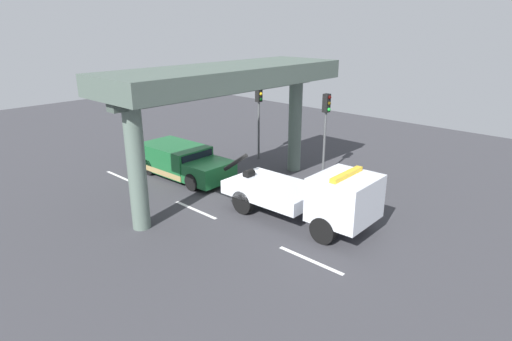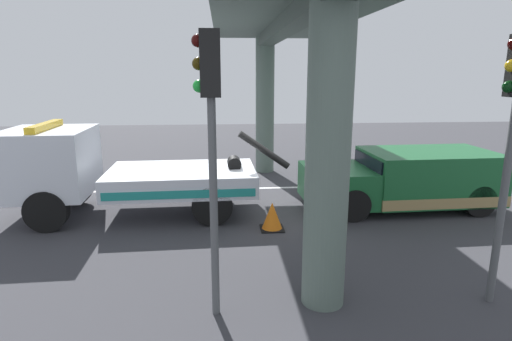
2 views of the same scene
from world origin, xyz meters
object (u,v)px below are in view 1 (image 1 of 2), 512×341
Objects in this scene: traffic_light_near at (259,106)px; traffic_cone_orange at (258,182)px; towed_van_green at (182,162)px; tow_truck_white at (313,195)px; traffic_light_far at (326,117)px.

traffic_light_near is 5.49m from traffic_cone_orange.
traffic_light_near is at bearing 81.16° from towed_van_green.
tow_truck_white is at bearing -33.76° from traffic_light_near.
tow_truck_white is 1.72× the size of traffic_light_far.
towed_van_green is 5.50m from traffic_light_near.
tow_truck_white is 8.13m from towed_van_green.
traffic_light_far is 6.35× the size of traffic_cone_orange.
tow_truck_white is 4.48m from traffic_cone_orange.
towed_van_green is at bearing -136.84° from traffic_light_far.
traffic_cone_orange is at bearing -110.52° from traffic_light_far.
towed_van_green is at bearing -179.80° from tow_truck_white.
towed_van_green reaches higher than traffic_cone_orange.
towed_van_green is 1.25× the size of traffic_light_near.
traffic_cone_orange is (-4.17, 1.39, -0.88)m from tow_truck_white.
traffic_light_far reaches higher than traffic_light_near.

